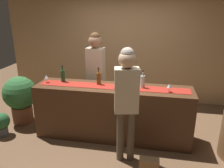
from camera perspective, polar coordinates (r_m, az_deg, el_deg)
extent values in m
plane|color=brown|center=(4.28, 0.16, -12.88)|extent=(10.00, 10.00, 0.00)
cube|color=tan|center=(5.57, 3.85, 10.60)|extent=(6.00, 0.12, 2.90)
cube|color=#472B19|center=(4.05, 0.17, -7.11)|extent=(2.69, 0.60, 0.96)
cube|color=maroon|center=(3.86, 0.17, -0.67)|extent=(2.56, 0.28, 0.01)
cylinder|color=#B2C6C1|center=(3.81, 7.67, 0.53)|extent=(0.07, 0.07, 0.21)
cylinder|color=#B2C6C1|center=(3.77, 7.77, 2.59)|extent=(0.03, 0.03, 0.08)
cylinder|color=black|center=(3.76, 7.80, 3.27)|extent=(0.03, 0.03, 0.02)
cylinder|color=#194723|center=(4.18, -12.19, 1.91)|extent=(0.07, 0.07, 0.21)
cylinder|color=#194723|center=(4.14, -12.33, 3.79)|extent=(0.03, 0.03, 0.08)
cylinder|color=black|center=(4.13, -12.37, 4.42)|extent=(0.03, 0.03, 0.02)
cylinder|color=brown|center=(3.95, -3.36, 1.34)|extent=(0.07, 0.07, 0.21)
cylinder|color=brown|center=(3.91, -3.40, 3.33)|extent=(0.03, 0.03, 0.08)
cylinder|color=black|center=(3.90, -3.41, 3.99)|extent=(0.03, 0.03, 0.02)
cylinder|color=silver|center=(4.23, -15.99, 0.33)|extent=(0.06, 0.06, 0.00)
cylinder|color=silver|center=(4.22, -16.04, 0.84)|extent=(0.01, 0.01, 0.08)
cone|color=silver|center=(4.20, -16.12, 1.75)|extent=(0.07, 0.07, 0.06)
cylinder|color=silver|center=(3.73, 14.05, -2.00)|extent=(0.06, 0.06, 0.00)
cylinder|color=silver|center=(3.71, 14.10, -1.43)|extent=(0.01, 0.01, 0.08)
cone|color=silver|center=(3.69, 14.19, -0.41)|extent=(0.07, 0.07, 0.06)
cylinder|color=#26262B|center=(4.65, -2.99, -4.33)|extent=(0.11, 0.11, 0.84)
cylinder|color=#26262B|center=(4.70, -4.82, -4.09)|extent=(0.11, 0.11, 0.84)
cube|color=beige|center=(4.43, -4.13, 4.77)|extent=(0.36, 0.24, 0.67)
sphere|color=#9E7051|center=(4.34, -4.27, 10.65)|extent=(0.25, 0.25, 0.25)
sphere|color=brown|center=(4.33, -4.30, 11.55)|extent=(0.20, 0.20, 0.20)
cylinder|color=brown|center=(3.51, 2.08, -12.87)|extent=(0.11, 0.11, 0.82)
cylinder|color=brown|center=(3.52, 4.75, -12.82)|extent=(0.11, 0.11, 0.82)
cube|color=beige|center=(3.19, 3.67, -1.62)|extent=(0.37, 0.26, 0.65)
sphere|color=#DBAD89|center=(3.06, 3.85, 6.21)|extent=(0.24, 0.24, 0.24)
sphere|color=#AD9E8E|center=(3.05, 3.88, 7.44)|extent=(0.19, 0.19, 0.19)
cylinder|color=brown|center=(5.02, -21.46, -6.92)|extent=(0.40, 0.40, 0.35)
sphere|color=#2D6633|center=(4.85, -22.10, -2.07)|extent=(0.65, 0.65, 0.65)
cylinder|color=#4C4C51|center=(4.71, -25.67, -10.62)|extent=(0.18, 0.18, 0.16)
sphere|color=#23562D|center=(4.62, -26.04, -8.36)|extent=(0.30, 0.30, 0.30)
cube|color=olive|center=(3.47, 9.25, -19.59)|extent=(0.28, 0.14, 0.22)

